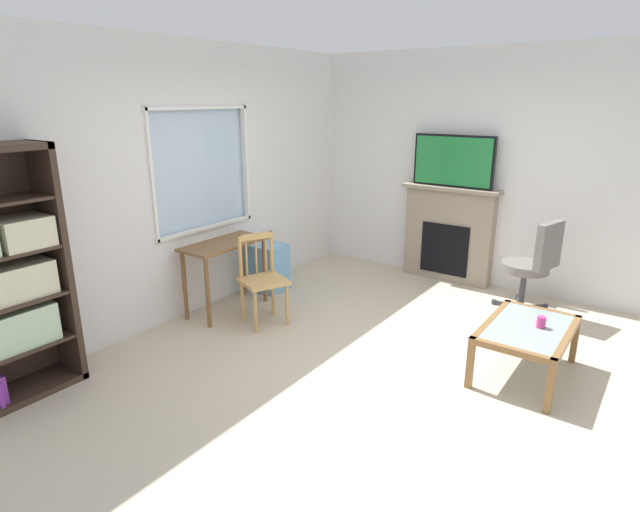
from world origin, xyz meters
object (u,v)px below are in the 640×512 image
at_px(plastic_drawer_unit, 268,267).
at_px(coffee_table, 527,333).
at_px(fireplace, 448,234).
at_px(sippy_cup, 541,322).
at_px(wooden_chair, 262,279).
at_px(office_chair, 534,262).
at_px(desk_under_window, 225,255).
at_px(tv, 453,161).

height_order(plastic_drawer_unit, coffee_table, plastic_drawer_unit).
xyz_separation_m(fireplace, sippy_cup, (-1.79, -1.51, -0.11)).
bearing_deg(wooden_chair, office_chair, -49.41).
relative_size(coffee_table, sippy_cup, 10.66).
height_order(wooden_chair, coffee_table, wooden_chair).
bearing_deg(desk_under_window, sippy_cup, -80.81).
relative_size(fireplace, coffee_table, 1.23).
height_order(desk_under_window, tv, tv).
xyz_separation_m(plastic_drawer_unit, fireplace, (1.56, -1.57, 0.31)).
height_order(plastic_drawer_unit, tv, tv).
distance_m(coffee_table, sippy_cup, 0.14).
xyz_separation_m(tv, sippy_cup, (-1.78, -1.51, -1.00)).
xyz_separation_m(plastic_drawer_unit, sippy_cup, (-0.23, -3.08, 0.20)).
height_order(wooden_chair, office_chair, office_chair).
bearing_deg(office_chair, desk_under_window, 124.41).
relative_size(office_chair, sippy_cup, 11.11).
bearing_deg(plastic_drawer_unit, tv, -45.36).
distance_m(wooden_chair, plastic_drawer_unit, 0.94).
bearing_deg(tv, coffee_table, -141.84).
bearing_deg(tv, fireplace, 0.00).
bearing_deg(desk_under_window, fireplace, -33.58).
bearing_deg(fireplace, sippy_cup, -139.87).
bearing_deg(fireplace, wooden_chair, 156.46).
bearing_deg(tv, desk_under_window, 146.21).
xyz_separation_m(coffee_table, sippy_cup, (0.04, -0.08, 0.11)).
bearing_deg(sippy_cup, wooden_chair, 101.27).
bearing_deg(plastic_drawer_unit, coffee_table, -95.18).
xyz_separation_m(desk_under_window, fireplace, (2.28, -1.52, -0.03)).
xyz_separation_m(tv, coffee_table, (-1.82, -1.43, -1.10)).
xyz_separation_m(wooden_chair, sippy_cup, (0.50, -2.51, 0.01)).
relative_size(plastic_drawer_unit, tv, 0.57).
xyz_separation_m(fireplace, office_chair, (-0.48, -1.12, -0.03)).
distance_m(tv, sippy_cup, 2.54).
bearing_deg(coffee_table, fireplace, 37.89).
height_order(fireplace, sippy_cup, fireplace).
relative_size(wooden_chair, plastic_drawer_unit, 1.62).
height_order(desk_under_window, office_chair, office_chair).
relative_size(desk_under_window, sippy_cup, 10.37).
relative_size(desk_under_window, coffee_table, 0.97).
height_order(desk_under_window, sippy_cup, desk_under_window).
height_order(coffee_table, sippy_cup, sippy_cup).
xyz_separation_m(tv, office_chair, (-0.46, -1.12, -0.91)).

